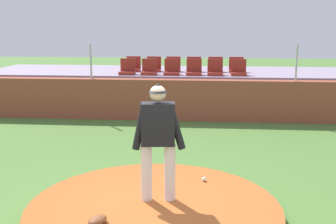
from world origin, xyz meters
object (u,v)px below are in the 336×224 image
Objects in this scene: stadium_chair_0 at (128,69)px; stadium_chair_7 at (154,67)px; stadium_chair_10 at (215,67)px; stadium_chair_6 at (133,67)px; stadium_chair_2 at (172,70)px; stadium_chair_5 at (239,70)px; stadium_chair_3 at (194,70)px; fielding_glove at (98,220)px; stadium_chair_4 at (215,70)px; stadium_chair_1 at (149,70)px; stadium_chair_11 at (236,67)px; pitcher at (158,134)px; stadium_chair_9 at (194,67)px; baseball at (204,179)px; stadium_chair_8 at (173,67)px.

stadium_chair_7 is (0.73, 0.90, 0.00)m from stadium_chair_0.
stadium_chair_7 and stadium_chair_10 have the same top height.
stadium_chair_6 is 0.71m from stadium_chair_7.
stadium_chair_5 is at bearing -178.95° from stadium_chair_2.
stadium_chair_7 is (-1.39, 0.90, 0.00)m from stadium_chair_3.
fielding_glove is 0.60× the size of stadium_chair_5.
stadium_chair_5 is at bearing -177.87° from stadium_chair_4.
stadium_chair_1 is at bearing 28.53° from fielding_glove.
stadium_chair_5 and stadium_chair_6 have the same top height.
stadium_chair_4 is 1.00× the size of stadium_chair_5.
stadium_chair_3 is 1.00× the size of stadium_chair_4.
stadium_chair_11 is at bearing -146.19° from stadium_chair_3.
stadium_chair_10 is at bearing -126.70° from stadium_chair_3.
stadium_chair_2 is at bearing 87.32° from pitcher.
fielding_glove is 8.47m from stadium_chair_4.
stadium_chair_0 and stadium_chair_10 have the same top height.
pitcher is at bearing 87.97° from stadium_chair_9.
stadium_chair_0 is at bearing 50.97° from stadium_chair_7.
stadium_chair_0 and stadium_chair_1 have the same top height.
stadium_chair_4 is (2.09, 0.02, 0.00)m from stadium_chair_1.
stadium_chair_7 is at bearing 28.05° from fielding_glove.
stadium_chair_7 is (0.71, -0.01, 0.00)m from stadium_chair_6.
fielding_glove is 8.30m from stadium_chair_2.
stadium_chair_9 is (-1.42, 0.86, 0.00)m from stadium_chair_5.
stadium_chair_5 is at bearing -178.23° from stadium_chair_3.
stadium_chair_11 is (2.78, 0.03, 0.00)m from stadium_chair_7.
baseball is 0.15× the size of stadium_chair_4.
stadium_chair_2 is at bearing 99.26° from baseball.
stadium_chair_11 is (2.42, 9.14, 1.10)m from fielding_glove.
stadium_chair_2 and stadium_chair_10 have the same top height.
stadium_chair_9 is at bearing -88.29° from stadium_chair_3.
stadium_chair_10 is at bearing -161.57° from stadium_chair_0.
stadium_chair_6 reaches higher than fielding_glove.
stadium_chair_0 is (-1.10, 8.20, 1.10)m from fielding_glove.
stadium_chair_2 is (0.72, 0.01, 0.00)m from stadium_chair_1.
baseball is 0.15× the size of stadium_chair_10.
baseball is 7.61m from stadium_chair_8.
stadium_chair_6 is (-2.46, 7.46, 1.12)m from baseball.
stadium_chair_8 is 0.70m from stadium_chair_9.
stadium_chair_5 is at bearing 148.95° from stadium_chair_9.
stadium_chair_1 and stadium_chair_8 have the same top height.
stadium_chair_2 is (-1.07, 6.55, 1.12)m from baseball.
stadium_chair_10 is at bearing 87.47° from baseball.
stadium_chair_4 is 1.65m from stadium_chair_8.
stadium_chair_1 is at bearing 126.40° from stadium_chair_6.
stadium_chair_2 is 2.10m from stadium_chair_5.
stadium_chair_8 and stadium_chair_10 have the same top height.
stadium_chair_7 is at bearing -32.83° from stadium_chair_3.
stadium_chair_9 is (-0.03, 0.90, 0.00)m from stadium_chair_3.
stadium_chair_1 is 1.00× the size of stadium_chair_8.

